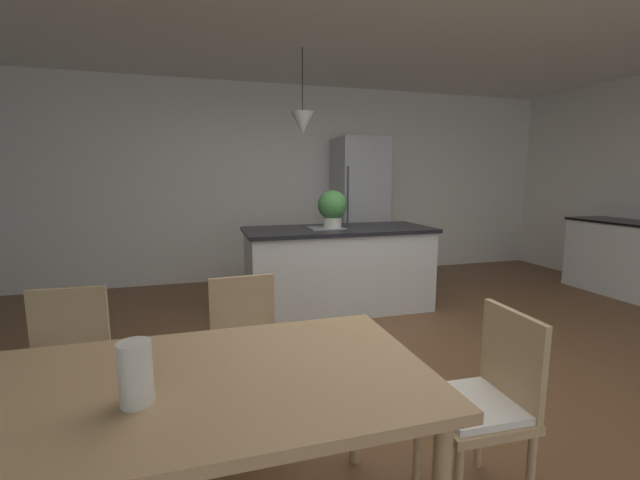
# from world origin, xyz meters

# --- Properties ---
(ground_plane) EXTENTS (10.00, 8.40, 0.04)m
(ground_plane) POSITION_xyz_m (0.00, 0.00, -0.02)
(ground_plane) COLOR brown
(wall_back_kitchen) EXTENTS (10.00, 0.12, 2.70)m
(wall_back_kitchen) POSITION_xyz_m (0.00, 3.26, 1.35)
(wall_back_kitchen) COLOR white
(wall_back_kitchen) RESTS_ON ground_plane
(dining_table) EXTENTS (2.06, 0.91, 0.75)m
(dining_table) POSITION_xyz_m (-1.54, -1.13, 0.69)
(dining_table) COLOR tan
(dining_table) RESTS_ON ground_plane
(chair_kitchen_end) EXTENTS (0.42, 0.42, 0.87)m
(chair_kitchen_end) POSITION_xyz_m (-0.14, -1.13, 0.47)
(chair_kitchen_end) COLOR tan
(chair_kitchen_end) RESTS_ON ground_plane
(chair_far_right) EXTENTS (0.43, 0.43, 0.87)m
(chair_far_right) POSITION_xyz_m (-1.08, -0.30, 0.47)
(chair_far_right) COLOR tan
(chair_far_right) RESTS_ON ground_plane
(chair_far_left) EXTENTS (0.42, 0.42, 0.87)m
(chair_far_left) POSITION_xyz_m (-2.00, -0.30, 0.47)
(chair_far_left) COLOR tan
(chair_far_left) RESTS_ON ground_plane
(kitchen_island) EXTENTS (2.01, 0.85, 0.91)m
(kitchen_island) POSITION_xyz_m (0.11, 1.59, 0.46)
(kitchen_island) COLOR silver
(kitchen_island) RESTS_ON ground_plane
(refrigerator) EXTENTS (0.68, 0.67, 1.98)m
(refrigerator) POSITION_xyz_m (0.85, 2.86, 0.99)
(refrigerator) COLOR #B2B5B7
(refrigerator) RESTS_ON ground_plane
(pendant_over_island_main) EXTENTS (0.24, 0.24, 0.83)m
(pendant_over_island_main) POSITION_xyz_m (-0.28, 1.59, 1.98)
(pendant_over_island_main) COLOR black
(potted_plant_on_island) EXTENTS (0.31, 0.31, 0.40)m
(potted_plant_on_island) POSITION_xyz_m (0.04, 1.59, 1.12)
(potted_plant_on_island) COLOR beige
(potted_plant_on_island) RESTS_ON kitchen_island
(vase_on_dining_table) EXTENTS (0.10, 0.10, 0.20)m
(vase_on_dining_table) POSITION_xyz_m (-1.51, -1.24, 0.85)
(vase_on_dining_table) COLOR silver
(vase_on_dining_table) RESTS_ON dining_table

